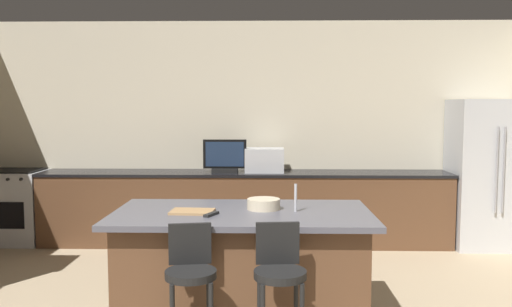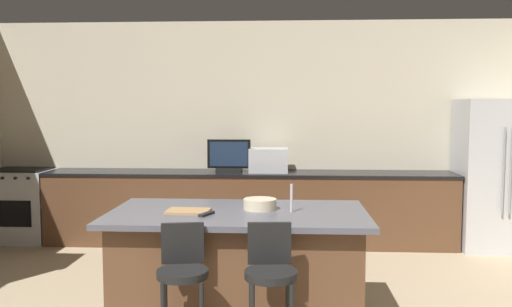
# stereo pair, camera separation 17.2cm
# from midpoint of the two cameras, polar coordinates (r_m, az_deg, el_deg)

# --- Properties ---
(wall_back) EXTENTS (7.34, 0.12, 2.83)m
(wall_back) POSITION_cam_midpoint_polar(r_m,az_deg,el_deg) (7.04, 0.59, 2.42)
(wall_back) COLOR beige
(wall_back) RESTS_ON ground_plane
(counter_back) EXTENTS (5.11, 0.62, 0.92)m
(counter_back) POSITION_cam_midpoint_polar(r_m,az_deg,el_deg) (6.78, -0.05, -5.82)
(counter_back) COLOR brown
(counter_back) RESTS_ON ground_plane
(kitchen_island) EXTENTS (2.02, 1.09, 0.91)m
(kitchen_island) POSITION_cam_midpoint_polar(r_m,az_deg,el_deg) (4.34, -0.74, -11.95)
(kitchen_island) COLOR black
(kitchen_island) RESTS_ON ground_plane
(refrigerator) EXTENTS (0.85, 0.74, 1.82)m
(refrigerator) POSITION_cam_midpoint_polar(r_m,az_deg,el_deg) (7.14, 24.64, -2.06)
(refrigerator) COLOR #B7BABF
(refrigerator) RESTS_ON ground_plane
(range_oven) EXTENTS (0.74, 0.63, 0.94)m
(range_oven) POSITION_cam_midpoint_polar(r_m,az_deg,el_deg) (7.54, -23.00, -5.07)
(range_oven) COLOR #B7BABF
(range_oven) RESTS_ON ground_plane
(microwave) EXTENTS (0.48, 0.36, 0.30)m
(microwave) POSITION_cam_midpoint_polar(r_m,az_deg,el_deg) (6.68, 2.09, -0.72)
(microwave) COLOR #B7BABF
(microwave) RESTS_ON counter_back
(tv_monitor) EXTENTS (0.54, 0.16, 0.41)m
(tv_monitor) POSITION_cam_midpoint_polar(r_m,az_deg,el_deg) (6.66, -2.15, -0.39)
(tv_monitor) COLOR black
(tv_monitor) RESTS_ON counter_back
(sink_faucet_back) EXTENTS (0.02, 0.02, 0.24)m
(sink_faucet_back) POSITION_cam_midpoint_polar(r_m,az_deg,el_deg) (6.81, -1.50, -0.86)
(sink_faucet_back) COLOR #B2B2B7
(sink_faucet_back) RESTS_ON counter_back
(sink_faucet_island) EXTENTS (0.02, 0.02, 0.22)m
(sink_faucet_island) POSITION_cam_midpoint_polar(r_m,az_deg,el_deg) (4.21, 4.98, -4.74)
(sink_faucet_island) COLOR #B2B2B7
(sink_faucet_island) RESTS_ON kitchen_island
(bar_stool_left) EXTENTS (0.34, 0.36, 0.95)m
(bar_stool_left) POSITION_cam_midpoint_polar(r_m,az_deg,el_deg) (3.68, -6.44, -13.56)
(bar_stool_left) COLOR black
(bar_stool_left) RESTS_ON ground_plane
(bar_stool_right) EXTENTS (0.34, 0.35, 0.97)m
(bar_stool_right) POSITION_cam_midpoint_polar(r_m,az_deg,el_deg) (3.56, 2.97, -13.86)
(bar_stool_right) COLOR black
(bar_stool_right) RESTS_ON ground_plane
(fruit_bowl) EXTENTS (0.26, 0.26, 0.09)m
(fruit_bowl) POSITION_cam_midpoint_polar(r_m,az_deg,el_deg) (4.31, 1.57, -5.41)
(fruit_bowl) COLOR beige
(fruit_bowl) RESTS_ON kitchen_island
(tv_remote) EXTENTS (0.11, 0.17, 0.02)m
(tv_remote) POSITION_cam_midpoint_polar(r_m,az_deg,el_deg) (4.09, -4.09, -6.44)
(tv_remote) COLOR black
(tv_remote) RESTS_ON kitchen_island
(cutting_board) EXTENTS (0.34, 0.25, 0.02)m
(cutting_board) POSITION_cam_midpoint_polar(r_m,az_deg,el_deg) (4.22, -6.07, -6.12)
(cutting_board) COLOR #A87F51
(cutting_board) RESTS_ON kitchen_island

